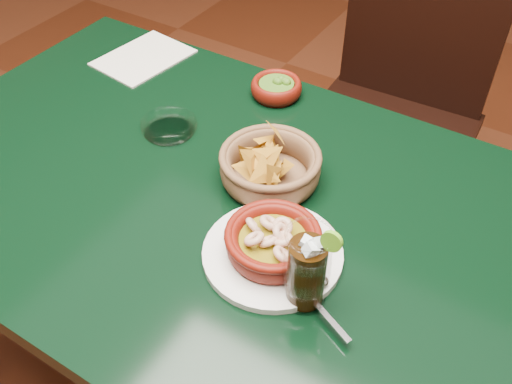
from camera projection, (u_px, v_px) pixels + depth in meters
The scene contains 9 objects.
ground at pixel (217, 382), 1.57m from camera, with size 7.00×7.00×0.00m, color #471C0C.
dining_table at pixel (201, 219), 1.12m from camera, with size 1.20×0.80×0.75m.
dining_chair at pixel (395, 110), 1.59m from camera, with size 0.47×0.47×0.97m.
shrimp_plate at pixel (273, 244), 0.90m from camera, with size 0.29×0.23×0.07m.
chip_basket at pixel (270, 166), 1.03m from camera, with size 0.22×0.22×0.13m.
guacamole_ramekin at pixel (277, 87), 1.24m from camera, with size 0.13×0.13×0.04m.
cola_drink at pixel (307, 268), 0.82m from camera, with size 0.14×0.14×0.16m.
glass_ashtray at pixel (169, 126), 1.15m from camera, with size 0.12×0.12×0.03m.
paper_menu at pixel (144, 58), 1.37m from camera, with size 0.19×0.23×0.00m.
Camera 1 is at (0.50, -0.60, 1.46)m, focal length 40.00 mm.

